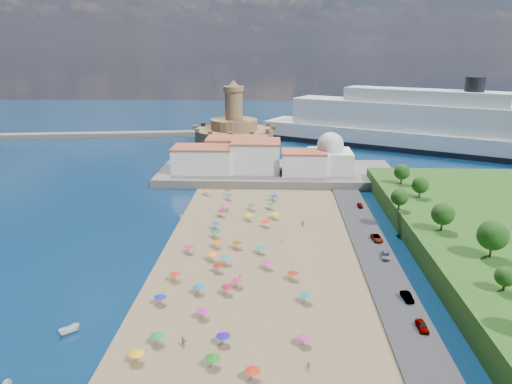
{
  "coord_description": "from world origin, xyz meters",
  "views": [
    {
      "loc": [
        9.9,
        -114.17,
        49.08
      ],
      "look_at": [
        4.0,
        25.0,
        8.0
      ],
      "focal_mm": 35.0,
      "sensor_mm": 36.0,
      "label": 1
    }
  ],
  "objects": [
    {
      "name": "domed_building",
      "position": [
        30.0,
        71.0,
        8.97
      ],
      "size": [
        16.0,
        16.0,
        15.0
      ],
      "color": "silver",
      "rests_on": "terrace"
    },
    {
      "name": "beach_parasols",
      "position": [
        -0.61,
        -12.4,
        2.15
      ],
      "size": [
        32.21,
        116.01,
        2.2
      ],
      "color": "gray",
      "rests_on": "beach"
    },
    {
      "name": "jetty",
      "position": [
        -12.0,
        108.0,
        1.2
      ],
      "size": [
        18.0,
        70.0,
        2.4
      ],
      "primitive_type": "cube",
      "color": "#59544C",
      "rests_on": "ground"
    },
    {
      "name": "hillside_trees",
      "position": [
        50.64,
        -8.41,
        10.16
      ],
      "size": [
        17.48,
        108.31,
        8.17
      ],
      "color": "#382314",
      "rests_on": "hillside"
    },
    {
      "name": "terrace",
      "position": [
        10.0,
        73.0,
        1.5
      ],
      "size": [
        90.0,
        36.0,
        3.0
      ],
      "primitive_type": "cube",
      "color": "#59544C",
      "rests_on": "ground"
    },
    {
      "name": "cruise_ship",
      "position": [
        79.62,
        127.76,
        10.51
      ],
      "size": [
        154.43,
        97.88,
        35.49
      ],
      "color": "black",
      "rests_on": "ground"
    },
    {
      "name": "ground",
      "position": [
        0.0,
        0.0,
        0.0
      ],
      "size": [
        700.0,
        700.0,
        0.0
      ],
      "primitive_type": "plane",
      "color": "#071938",
      "rests_on": "ground"
    },
    {
      "name": "breakwater",
      "position": [
        -110.0,
        153.0,
        1.3
      ],
      "size": [
        199.03,
        34.77,
        2.6
      ],
      "primitive_type": "cube",
      "rotation": [
        0.0,
        0.0,
        0.14
      ],
      "color": "#59544C",
      "rests_on": "ground"
    },
    {
      "name": "moored_boats",
      "position": [
        -27.79,
        -46.26,
        0.76
      ],
      "size": [
        5.98,
        20.13,
        1.52
      ],
      "color": "white",
      "rests_on": "ground"
    },
    {
      "name": "parked_cars",
      "position": [
        36.0,
        -4.64,
        1.39
      ],
      "size": [
        2.82,
        73.47,
        1.41
      ],
      "color": "gray",
      "rests_on": "promenade"
    },
    {
      "name": "fortress",
      "position": [
        -12.0,
        138.0,
        6.68
      ],
      "size": [
        40.0,
        40.0,
        32.4
      ],
      "color": "#97734B",
      "rests_on": "ground"
    },
    {
      "name": "waterfront_buildings",
      "position": [
        -3.05,
        73.64,
        7.88
      ],
      "size": [
        57.0,
        29.0,
        11.0
      ],
      "color": "silver",
      "rests_on": "terrace"
    },
    {
      "name": "beachgoers",
      "position": [
        1.8,
        4.88,
        1.14
      ],
      "size": [
        36.14,
        89.18,
        1.87
      ],
      "color": "tan",
      "rests_on": "beach"
    }
  ]
}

